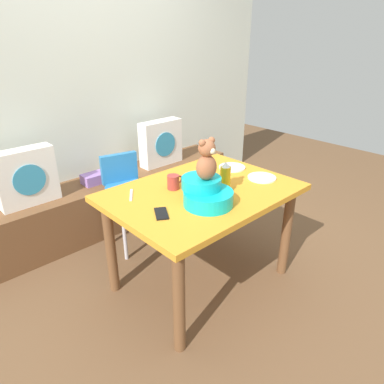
{
  "coord_description": "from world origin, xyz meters",
  "views": [
    {
      "loc": [
        -1.47,
        -1.47,
        1.69
      ],
      "look_at": [
        0.0,
        0.1,
        0.69
      ],
      "focal_mm": 32.47,
      "sensor_mm": 36.0,
      "label": 1
    }
  ],
  "objects_px": {
    "ketchup_bottle": "(225,176)",
    "pillow_floral_right": "(161,143)",
    "dining_table": "(202,204)",
    "highchair": "(126,190)",
    "coffee_mug": "(174,182)",
    "pillow_floral_left": "(26,177)",
    "cell_phone": "(161,213)",
    "dinner_plate_near": "(232,167)",
    "infant_seat_teal": "(206,193)",
    "dinner_plate_far": "(262,178)",
    "book_stack": "(94,178)",
    "teddy_bear": "(207,160)"
  },
  "relations": [
    {
      "from": "cell_phone",
      "to": "dinner_plate_near",
      "type": "bearing_deg",
      "value": -134.95
    },
    {
      "from": "teddy_bear",
      "to": "coffee_mug",
      "type": "relative_size",
      "value": 2.08
    },
    {
      "from": "teddy_bear",
      "to": "coffee_mug",
      "type": "xyz_separation_m",
      "value": [
        0.0,
        0.3,
        -0.23
      ]
    },
    {
      "from": "book_stack",
      "to": "infant_seat_teal",
      "type": "bearing_deg",
      "value": -88.27
    },
    {
      "from": "pillow_floral_right",
      "to": "dinner_plate_far",
      "type": "distance_m",
      "value": 1.33
    },
    {
      "from": "cell_phone",
      "to": "book_stack",
      "type": "bearing_deg",
      "value": -69.19
    },
    {
      "from": "dinner_plate_far",
      "to": "infant_seat_teal",
      "type": "bearing_deg",
      "value": -179.25
    },
    {
      "from": "highchair",
      "to": "dinner_plate_far",
      "type": "xyz_separation_m",
      "value": [
        0.56,
        -0.91,
        0.22
      ]
    },
    {
      "from": "ketchup_bottle",
      "to": "highchair",
      "type": "bearing_deg",
      "value": 106.5
    },
    {
      "from": "pillow_floral_left",
      "to": "ketchup_bottle",
      "type": "distance_m",
      "value": 1.53
    },
    {
      "from": "highchair",
      "to": "dinner_plate_far",
      "type": "height_order",
      "value": "highchair"
    },
    {
      "from": "dining_table",
      "to": "coffee_mug",
      "type": "relative_size",
      "value": 10.21
    },
    {
      "from": "pillow_floral_left",
      "to": "dinner_plate_far",
      "type": "distance_m",
      "value": 1.77
    },
    {
      "from": "teddy_bear",
      "to": "highchair",
      "type": "bearing_deg",
      "value": 89.36
    },
    {
      "from": "teddy_bear",
      "to": "dinner_plate_far",
      "type": "height_order",
      "value": "teddy_bear"
    },
    {
      "from": "infant_seat_teal",
      "to": "ketchup_bottle",
      "type": "xyz_separation_m",
      "value": [
        0.26,
        0.08,
        0.02
      ]
    },
    {
      "from": "pillow_floral_right",
      "to": "coffee_mug",
      "type": "xyz_separation_m",
      "value": [
        -0.7,
        -1.03,
        0.11
      ]
    },
    {
      "from": "infant_seat_teal",
      "to": "dining_table",
      "type": "bearing_deg",
      "value": 51.18
    },
    {
      "from": "dinner_plate_far",
      "to": "pillow_floral_right",
      "type": "bearing_deg",
      "value": 84.2
    },
    {
      "from": "pillow_floral_left",
      "to": "dinner_plate_far",
      "type": "bearing_deg",
      "value": -48.48
    },
    {
      "from": "cell_phone",
      "to": "pillow_floral_right",
      "type": "bearing_deg",
      "value": -96.82
    },
    {
      "from": "infant_seat_teal",
      "to": "cell_phone",
      "type": "xyz_separation_m",
      "value": [
        -0.28,
        0.08,
        -0.07
      ]
    },
    {
      "from": "ketchup_bottle",
      "to": "cell_phone",
      "type": "height_order",
      "value": "ketchup_bottle"
    },
    {
      "from": "infant_seat_teal",
      "to": "dinner_plate_far",
      "type": "relative_size",
      "value": 1.65
    },
    {
      "from": "pillow_floral_left",
      "to": "dinner_plate_far",
      "type": "xyz_separation_m",
      "value": [
        1.17,
        -1.32,
        0.07
      ]
    },
    {
      "from": "coffee_mug",
      "to": "cell_phone",
      "type": "xyz_separation_m",
      "value": [
        -0.28,
        -0.22,
        -0.04
      ]
    },
    {
      "from": "pillow_floral_right",
      "to": "ketchup_bottle",
      "type": "distance_m",
      "value": 1.34
    },
    {
      "from": "highchair",
      "to": "cell_phone",
      "type": "relative_size",
      "value": 5.49
    },
    {
      "from": "highchair",
      "to": "coffee_mug",
      "type": "distance_m",
      "value": 0.67
    },
    {
      "from": "dinner_plate_near",
      "to": "book_stack",
      "type": "bearing_deg",
      "value": 120.01
    },
    {
      "from": "ketchup_bottle",
      "to": "pillow_floral_right",
      "type": "bearing_deg",
      "value": 70.33
    },
    {
      "from": "book_stack",
      "to": "dining_table",
      "type": "distance_m",
      "value": 1.21
    },
    {
      "from": "infant_seat_teal",
      "to": "ketchup_bottle",
      "type": "bearing_deg",
      "value": 16.63
    },
    {
      "from": "ketchup_bottle",
      "to": "dinner_plate_far",
      "type": "distance_m",
      "value": 0.33
    },
    {
      "from": "book_stack",
      "to": "pillow_floral_right",
      "type": "bearing_deg",
      "value": -1.6
    },
    {
      "from": "book_stack",
      "to": "teddy_bear",
      "type": "distance_m",
      "value": 1.45
    },
    {
      "from": "ketchup_bottle",
      "to": "dinner_plate_far",
      "type": "bearing_deg",
      "value": -12.53
    },
    {
      "from": "pillow_floral_right",
      "to": "book_stack",
      "type": "bearing_deg",
      "value": 178.4
    },
    {
      "from": "pillow_floral_left",
      "to": "dinner_plate_near",
      "type": "height_order",
      "value": "pillow_floral_left"
    },
    {
      "from": "pillow_floral_left",
      "to": "highchair",
      "type": "bearing_deg",
      "value": -34.29
    },
    {
      "from": "dining_table",
      "to": "coffee_mug",
      "type": "distance_m",
      "value": 0.25
    },
    {
      "from": "ketchup_bottle",
      "to": "dinner_plate_near",
      "type": "relative_size",
      "value": 0.92
    },
    {
      "from": "dining_table",
      "to": "highchair",
      "type": "height_order",
      "value": "highchair"
    },
    {
      "from": "pillow_floral_left",
      "to": "pillow_floral_right",
      "type": "height_order",
      "value": "same"
    },
    {
      "from": "infant_seat_teal",
      "to": "coffee_mug",
      "type": "distance_m",
      "value": 0.3
    },
    {
      "from": "pillow_floral_left",
      "to": "book_stack",
      "type": "bearing_deg",
      "value": 2.14
    },
    {
      "from": "dining_table",
      "to": "dinner_plate_near",
      "type": "xyz_separation_m",
      "value": [
        0.45,
        0.13,
        0.11
      ]
    },
    {
      "from": "book_stack",
      "to": "highchair",
      "type": "xyz_separation_m",
      "value": [
        0.05,
        -0.44,
        0.02
      ]
    },
    {
      "from": "dining_table",
      "to": "teddy_bear",
      "type": "xyz_separation_m",
      "value": [
        -0.13,
        -0.16,
        0.39
      ]
    },
    {
      "from": "dining_table",
      "to": "dinner_plate_far",
      "type": "distance_m",
      "value": 0.48
    }
  ]
}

